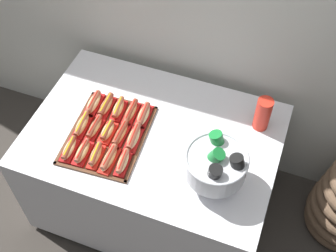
{
  "coord_description": "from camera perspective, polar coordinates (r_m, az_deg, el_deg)",
  "views": [
    {
      "loc": [
        0.59,
        -1.34,
        2.67
      ],
      "look_at": [
        0.07,
        0.03,
        0.81
      ],
      "focal_mm": 46.98,
      "sensor_mm": 36.0,
      "label": 1
    }
  ],
  "objects": [
    {
      "name": "hot_dog_9",
      "position": [
        2.36,
        -4.48,
        -1.52
      ],
      "size": [
        0.08,
        0.19,
        0.06
      ],
      "color": "red",
      "rests_on": "serving_tray"
    },
    {
      "name": "hot_dog_8",
      "position": [
        2.37,
        -6.19,
        -1.06
      ],
      "size": [
        0.06,
        0.18,
        0.06
      ],
      "color": "red",
      "rests_on": "serving_tray"
    },
    {
      "name": "hot_dog_1",
      "position": [
        2.34,
        -11.04,
        -3.35
      ],
      "size": [
        0.07,
        0.16,
        0.06
      ],
      "color": "#B21414",
      "rests_on": "serving_tray"
    },
    {
      "name": "buffet_table",
      "position": [
        2.7,
        -1.73,
        -5.58
      ],
      "size": [
        1.37,
        0.95,
        0.75
      ],
      "color": "silver",
      "rests_on": "ground_plane"
    },
    {
      "name": "hot_dog_14",
      "position": [
        2.45,
        -3.2,
        1.42
      ],
      "size": [
        0.08,
        0.18,
        0.06
      ],
      "color": "#B21414",
      "rests_on": "serving_tray"
    },
    {
      "name": "hot_dog_5",
      "position": [
        2.45,
        -11.11,
        0.13
      ],
      "size": [
        0.08,
        0.18,
        0.06
      ],
      "color": "#B21414",
      "rests_on": "serving_tray"
    },
    {
      "name": "hot_dog_10",
      "position": [
        2.54,
        -9.63,
        2.93
      ],
      "size": [
        0.08,
        0.19,
        0.06
      ],
      "color": "#B21414",
      "rests_on": "serving_tray"
    },
    {
      "name": "ground_plane",
      "position": [
        3.04,
        -1.55,
        -9.61
      ],
      "size": [
        10.0,
        10.0,
        0.0
      ],
      "primitive_type": "plane",
      "color": "#38332D"
    },
    {
      "name": "hot_dog_0",
      "position": [
        2.37,
        -12.69,
        -2.92
      ],
      "size": [
        0.08,
        0.16,
        0.06
      ],
      "color": "#B21414",
      "rests_on": "serving_tray"
    },
    {
      "name": "hot_dog_7",
      "position": [
        2.4,
        -7.86,
        -0.69
      ],
      "size": [
        0.07,
        0.15,
        0.06
      ],
      "color": "red",
      "rests_on": "serving_tray"
    },
    {
      "name": "serving_tray",
      "position": [
        2.42,
        -7.78,
        -1.13
      ],
      "size": [
        0.44,
        0.55,
        0.01
      ],
      "color": "#56331E",
      "rests_on": "buffet_table"
    },
    {
      "name": "hot_dog_11",
      "position": [
        2.51,
        -8.07,
        2.59
      ],
      "size": [
        0.07,
        0.17,
        0.06
      ],
      "color": "#B21414",
      "rests_on": "serving_tray"
    },
    {
      "name": "hot_dog_13",
      "position": [
        2.47,
        -4.85,
        1.82
      ],
      "size": [
        0.07,
        0.18,
        0.06
      ],
      "color": "red",
      "rests_on": "serving_tray"
    },
    {
      "name": "hot_dog_2",
      "position": [
        2.31,
        -9.37,
        -3.76
      ],
      "size": [
        0.07,
        0.16,
        0.06
      ],
      "color": "red",
      "rests_on": "serving_tray"
    },
    {
      "name": "hot_dog_3",
      "position": [
        2.29,
        -7.64,
        -4.22
      ],
      "size": [
        0.07,
        0.18,
        0.07
      ],
      "color": "red",
      "rests_on": "serving_tray"
    },
    {
      "name": "hot_dog_12",
      "position": [
        2.49,
        -6.47,
        2.22
      ],
      "size": [
        0.08,
        0.16,
        0.06
      ],
      "color": "#B21414",
      "rests_on": "serving_tray"
    },
    {
      "name": "cup_stack",
      "position": [
        2.42,
        12.19,
        1.54
      ],
      "size": [
        0.09,
        0.09,
        0.21
      ],
      "color": "red",
      "rests_on": "buffet_table"
    },
    {
      "name": "hot_dog_4",
      "position": [
        2.27,
        -5.88,
        -4.73
      ],
      "size": [
        0.07,
        0.16,
        0.06
      ],
      "color": "#B21414",
      "rests_on": "serving_tray"
    },
    {
      "name": "punch_bowl",
      "position": [
        2.12,
        6.3,
        -5.02
      ],
      "size": [
        0.32,
        0.31,
        0.28
      ],
      "color": "silver",
      "rests_on": "buffet_table"
    },
    {
      "name": "hot_dog_6",
      "position": [
        2.42,
        -9.51,
        -0.25
      ],
      "size": [
        0.06,
        0.17,
        0.06
      ],
      "color": "#B21414",
      "rests_on": "serving_tray"
    }
  ]
}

